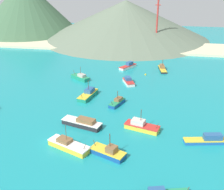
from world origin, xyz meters
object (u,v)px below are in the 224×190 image
Objects in this scene: fishing_boat_6 at (83,123)px; fishing_boat_10 at (162,68)px; fishing_boat_1 at (88,94)px; fishing_boat_9 at (117,102)px; radio_tower at (157,22)px; fishing_boat_12 at (80,77)px; fishing_boat_4 at (208,140)px; fishing_boat_0 at (128,81)px; fishing_boat_2 at (68,145)px; fishing_boat_8 at (128,66)px; fishing_boat_3 at (141,126)px; fishing_boat_13 at (108,152)px; buoy_1 at (145,75)px.

fishing_boat_6 is 54.08m from fishing_boat_10.
fishing_boat_1 reaches higher than fishing_boat_9.
radio_tower is at bearing 96.12° from fishing_boat_10.
fishing_boat_1 reaches higher than fishing_boat_12.
fishing_boat_1 is 0.91× the size of fishing_boat_4.
fishing_boat_9 is 0.75× the size of fishing_boat_10.
fishing_boat_10 is (20.18, 50.17, -0.19)m from fishing_boat_6.
fishing_boat_1 is 40.35m from fishing_boat_4.
fishing_boat_0 is 0.76× the size of fishing_boat_1.
fishing_boat_6 is 1.19× the size of fishing_boat_10.
fishing_boat_2 reaches higher than fishing_boat_8.
fishing_boat_3 is at bearing -43.51° from fishing_boat_1.
fishing_boat_1 is 0.89× the size of fishing_boat_6.
fishing_boat_1 is at bearing 157.65° from fishing_boat_9.
fishing_boat_8 is at bearing 97.13° from fishing_boat_0.
fishing_boat_13 is at bearing -6.41° from fishing_boat_2.
fishing_boat_6 is 1.39× the size of fishing_boat_12.
fishing_boat_13 is (8.99, -11.41, -0.06)m from fishing_boat_6.
fishing_boat_8 reaches higher than fishing_boat_4.
fishing_boat_4 is 29.56m from fishing_boat_9.
fishing_boat_8 is 1.27× the size of fishing_boat_9.
fishing_boat_12 is 25.74m from buoy_1.
radio_tower is at bearing 73.55° from fishing_boat_8.
fishing_boat_13 is (9.44, -1.06, 0.01)m from fishing_boat_2.
fishing_boat_8 reaches higher than fishing_boat_0.
fishing_boat_9 is at bearing -48.37° from fishing_boat_12.
fishing_boat_1 is 32.30m from fishing_boat_13.
radio_tower is (8.18, 53.42, 13.08)m from fishing_boat_0.
fishing_boat_9 is 25.81m from fishing_boat_13.
fishing_boat_8 is at bearing 136.18° from buoy_1.
fishing_boat_0 is 43.81m from fishing_boat_2.
fishing_boat_3 is at bearing 3.71° from fishing_boat_6.
fishing_boat_4 is at bearing -80.45° from radio_tower.
fishing_boat_2 is (2.77, -28.84, -0.09)m from fishing_boat_1.
fishing_boat_12 is at bearing -157.99° from buoy_1.
fishing_boat_0 is at bearing -124.42° from fishing_boat_10.
fishing_boat_8 is (6.34, 61.01, 0.00)m from fishing_boat_2.
fishing_boat_8 is 10.85m from buoy_1.
radio_tower is at bearing 81.29° from fishing_boat_0.
fishing_boat_1 is (-11.37, -14.12, 0.10)m from fishing_boat_0.
fishing_boat_3 reaches higher than fishing_boat_12.
fishing_boat_0 is at bearing 123.30° from fishing_boat_4.
fishing_boat_6 is at bearing -115.81° from fishing_boat_9.
fishing_boat_9 is 73.51m from radio_tower.
fishing_boat_0 is 44.03m from fishing_boat_13.
buoy_1 is at bearing 55.56° from fishing_boat_1.
fishing_boat_8 reaches higher than fishing_boat_6.
fishing_boat_6 is 1.58× the size of fishing_boat_9.
fishing_boat_13 is (2.07, -25.73, 0.08)m from fishing_boat_9.
fishing_boat_8 is (-2.26, 18.05, 0.02)m from fishing_boat_0.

